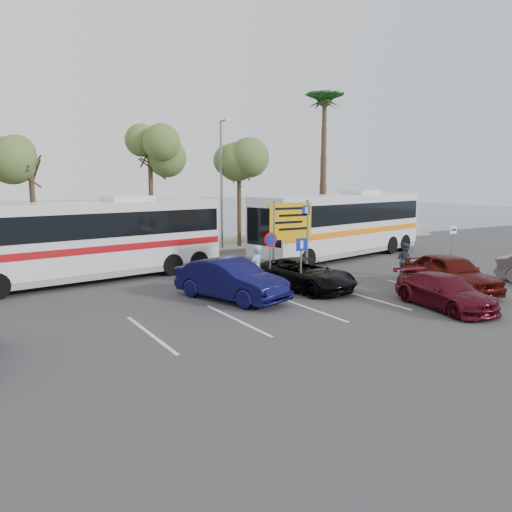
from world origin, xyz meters
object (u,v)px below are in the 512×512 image
coach_bus_right (341,227)px  car_maroon (445,291)px  street_lamp_right (222,178)px  suv_black (304,274)px  direction_sign (291,227)px  pedestrian_near (256,269)px  car_blue (231,280)px  pedestrian_far (404,260)px  car_red (451,273)px  coach_bus_left (91,242)px

coach_bus_right → car_maroon: coach_bus_right is taller
street_lamp_right → suv_black: (-2.50, -12.02, -3.96)m
direction_sign → pedestrian_near: size_ratio=1.88×
car_blue → pedestrian_far: pedestrian_far is taller
car_maroon → car_red: size_ratio=0.91×
car_maroon → car_red: 2.89m
suv_black → pedestrian_near: size_ratio=2.41×
coach_bus_left → car_maroon: bearing=-50.5°
direction_sign → pedestrian_far: 5.73m
direction_sign → car_blue: size_ratio=0.77×
direction_sign → car_blue: bearing=-156.7°
coach_bus_left → coach_bus_right: 14.01m
car_maroon → pedestrian_far: bearing=66.0°
coach_bus_left → pedestrian_far: 14.30m
street_lamp_right → direction_sign: 10.73m
coach_bus_right → car_blue: bearing=-150.7°
coach_bus_right → pedestrian_far: (-1.32, -6.02, -1.01)m
coach_bus_left → car_maroon: (9.40, -11.40, -1.15)m
car_blue → pedestrian_far: bearing=-19.0°
pedestrian_far → coach_bus_right: bearing=-24.0°
suv_black → pedestrian_far: pedestrian_far is taller
car_red → pedestrian_near: bearing=161.8°
car_maroon → coach_bus_left: bearing=139.6°
coach_bus_left → coach_bus_right: bearing=-2.2°
suv_black → car_maroon: bearing=-74.2°
direction_sign → car_blue: 4.60m
coach_bus_left → pedestrian_far: coach_bus_left is taller
direction_sign → car_blue: (-3.94, -1.70, -1.66)m
car_blue → coach_bus_right: bearing=11.3°
pedestrian_far → car_red: bearing=153.2°
direction_sign → pedestrian_near: direction_sign is taller
coach_bus_left → car_maroon: 14.82m
car_maroon → pedestrian_near: 7.09m
coach_bus_left → car_blue: bearing=-60.9°
coach_bus_left → street_lamp_right: bearing=30.6°
car_blue → car_red: car_red is taller
street_lamp_right → pedestrian_near: bearing=-111.3°
pedestrian_near → pedestrian_far: pedestrian_near is taller
pedestrian_far → car_blue: bearing=77.4°
direction_sign → car_maroon: 7.20m
car_red → coach_bus_right: bearing=89.0°
direction_sign → coach_bus_left: 8.88m
coach_bus_right → car_red: bearing=-103.4°
direction_sign → coach_bus_left: size_ratio=0.29×
street_lamp_right → pedestrian_near: (-4.46, -11.43, -3.64)m
coach_bus_right → pedestrian_near: bearing=-149.5°
car_red → suv_black: car_red is taller
car_red → street_lamp_right: bearing=110.9°
direction_sign → car_maroon: size_ratio=0.88×
pedestrian_near → car_red: bearing=124.8°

